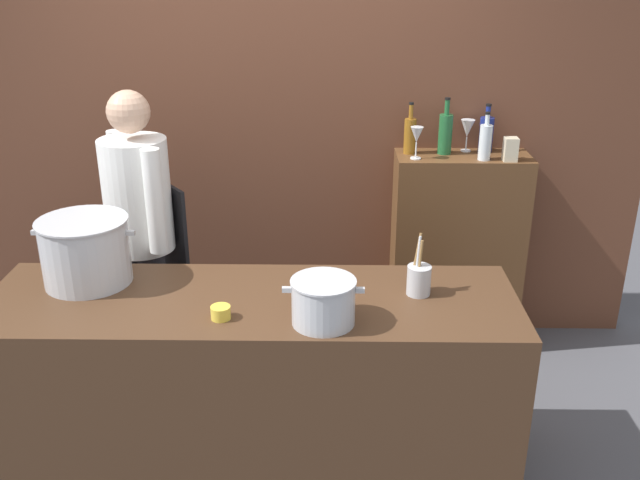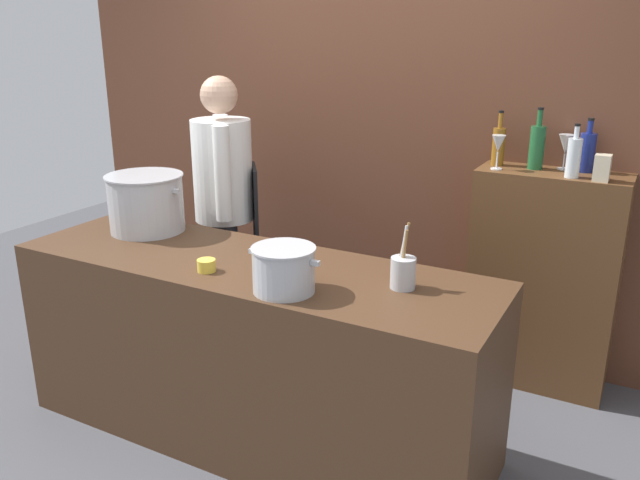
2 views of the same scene
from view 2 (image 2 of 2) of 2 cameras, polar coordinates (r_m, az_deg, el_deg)
ground_plane at (r=3.37m, az=-5.68°, el=-16.49°), size 8.00×8.00×0.00m
brick_back_panel at (r=4.02m, az=5.10°, el=12.24°), size 4.40×0.10×3.00m
prep_counter at (r=3.14m, az=-5.94°, el=-9.73°), size 2.29×0.70×0.90m
bar_cabinet at (r=3.73m, az=18.90°, el=-3.41°), size 0.76×0.32×1.20m
chef at (r=3.82m, az=-8.36°, el=3.64°), size 0.42×0.45×1.66m
stockpot_large at (r=3.48m, az=-15.01°, el=3.16°), size 0.45×0.40×0.30m
stockpot_small at (r=2.60m, az=-3.20°, el=-2.59°), size 0.32×0.26×0.19m
utensil_crock at (r=2.66m, az=7.29°, el=-2.78°), size 0.10×0.10×0.27m
butter_jar at (r=2.87m, az=-9.93°, el=-2.21°), size 0.08×0.08×0.05m
wine_bottle_amber at (r=3.64m, az=15.39°, el=8.02°), size 0.07×0.07×0.29m
wine_bottle_green at (r=3.60m, az=18.49°, el=7.82°), size 0.08×0.08×0.32m
wine_bottle_clear at (r=3.45m, az=21.37°, el=6.80°), size 0.07×0.07×0.27m
wine_bottle_cobalt at (r=3.61m, az=22.38°, el=7.20°), size 0.08×0.08×0.28m
wine_glass_tall at (r=3.63m, az=20.76°, el=7.79°), size 0.08×0.08×0.18m
wine_glass_short at (r=3.52m, az=15.37°, el=8.05°), size 0.07×0.07×0.18m
spice_tin_cream at (r=3.42m, az=23.51°, el=5.81°), size 0.07×0.07×0.13m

